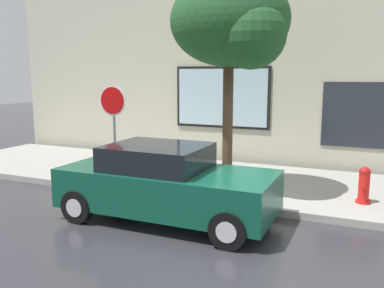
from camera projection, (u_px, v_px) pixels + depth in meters
name	position (u px, v px, depth m)	size (l,w,h in m)	color
ground_plane	(239.00, 230.00, 7.47)	(60.00, 60.00, 0.00)	#333338
sidewalk	(275.00, 186.00, 10.16)	(20.00, 4.00, 0.15)	#A3A099
building_facade	(297.00, 50.00, 11.85)	(20.00, 0.67, 7.00)	beige
parked_car	(166.00, 184.00, 7.90)	(4.12, 1.85, 1.47)	#0F4C38
fire_hydrant	(364.00, 185.00, 8.52)	(0.30, 0.44, 0.77)	red
street_tree	(233.00, 24.00, 8.67)	(2.61, 2.22, 4.76)	#4C3823
stop_sign	(113.00, 114.00, 10.08)	(0.76, 0.10, 2.40)	gray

